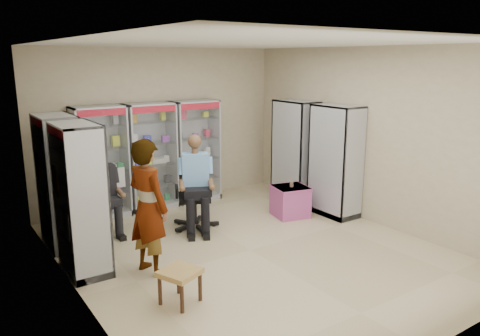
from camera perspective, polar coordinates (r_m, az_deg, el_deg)
floor at (r=7.10m, az=1.24°, el=-9.97°), size 6.00×6.00×0.00m
room_shell at (r=6.58m, az=1.33°, el=5.98°), size 5.02×6.02×3.01m
cabinet_back_left at (r=8.61m, az=-16.59°, el=0.62°), size 0.90×0.50×2.00m
cabinet_back_mid at (r=8.93m, az=-10.80°, el=1.38°), size 0.90×0.50×2.00m
cabinet_back_right at (r=9.34m, az=-5.46°, el=2.07°), size 0.90×0.50×2.00m
cabinet_right_far at (r=9.35m, az=6.73°, el=2.05°), size 0.90×0.50×2.00m
cabinet_right_near at (r=8.56m, az=11.55°, el=0.84°), size 0.90×0.50×2.00m
cabinet_left_far at (r=7.50m, az=-21.14°, el=-1.55°), size 0.90×0.50×2.00m
cabinet_left_near at (r=6.47m, az=-18.85°, el=-3.65°), size 0.90×0.50×2.00m
wooden_chair at (r=8.00m, az=-16.43°, el=-4.26°), size 0.42×0.42×0.94m
seated_customer at (r=7.89m, az=-16.41°, el=-2.97°), size 0.44×0.60×1.34m
office_chair at (r=7.86m, az=-5.59°, el=-3.16°), size 0.85×0.85×1.18m
seated_shopkeeper at (r=7.77m, az=-5.44°, el=-2.11°), size 0.73×0.83×1.50m
pink_trunk at (r=8.53m, az=6.14°, el=-4.06°), size 0.68×0.66×0.55m
tea_glass at (r=8.43m, az=6.31°, el=-1.97°), size 0.07×0.07×0.10m
woven_stool_a at (r=9.06m, az=6.54°, el=-3.49°), size 0.52×0.52×0.41m
woven_stool_b at (r=5.67m, az=-7.31°, el=-14.12°), size 0.54×0.54×0.41m
standing_man at (r=6.23m, az=-11.14°, el=-4.70°), size 0.60×0.76×1.81m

